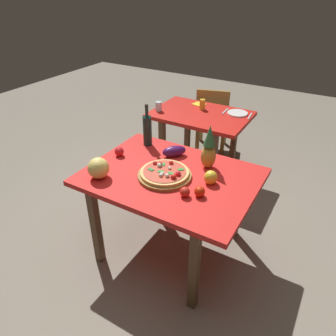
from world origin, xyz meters
TOP-DOWN VIEW (x-y plane):
  - ground_plane at (0.00, 0.00)m, footprint 10.00×10.00m
  - display_table at (0.00, 0.00)m, footprint 1.27×0.95m
  - background_table at (-0.34, 1.24)m, footprint 1.04×0.72m
  - dining_chair at (-0.43, 1.83)m, footprint 0.50×0.50m
  - pizza_board at (-0.02, -0.05)m, footprint 0.40×0.40m
  - pizza at (-0.02, -0.05)m, footprint 0.36×0.36m
  - wine_bottle at (-0.42, 0.33)m, footprint 0.08×0.08m
  - pineapple_left at (0.19, 0.24)m, footprint 0.12×0.12m
  - melon at (-0.44, -0.30)m, footprint 0.16×0.16m
  - bell_pepper at (0.30, 0.05)m, footprint 0.10×0.10m
  - eggplant at (-0.12, 0.26)m, footprint 0.20×0.21m
  - tomato_at_corner at (-0.51, 0.04)m, footprint 0.08×0.08m
  - tomato_near_board at (0.30, -0.14)m, footprint 0.07×0.07m
  - tomato_by_bottle at (0.22, -0.19)m, footprint 0.07×0.07m
  - drinking_glass_juice at (-0.38, 1.36)m, footprint 0.06×0.06m
  - drinking_glass_water at (-0.77, 1.07)m, footprint 0.07×0.07m
  - dinner_plate at (0.02, 1.42)m, footprint 0.22×0.22m
  - fork_utensil at (-0.12, 1.42)m, footprint 0.02×0.18m
  - knife_utensil at (0.16, 1.42)m, footprint 0.03×0.18m
  - napkin_folded at (-0.47, 1.48)m, footprint 0.16×0.15m

SIDE VIEW (x-z plane):
  - ground_plane at x=0.00m, z-range 0.00..0.00m
  - dining_chair at x=-0.43m, z-range 0.06..0.91m
  - background_table at x=-0.34m, z-range 0.26..1.00m
  - display_table at x=0.00m, z-range 0.29..1.03m
  - napkin_folded at x=-0.47m, z-range 0.74..0.75m
  - fork_utensil at x=-0.12m, z-range 0.74..0.75m
  - knife_utensil at x=0.16m, z-range 0.74..0.75m
  - dinner_plate at x=0.02m, z-range 0.74..0.76m
  - pizza_board at x=-0.02m, z-range 0.74..0.76m
  - tomato_by_bottle at x=0.22m, z-range 0.74..0.81m
  - tomato_near_board at x=0.30m, z-range 0.74..0.81m
  - tomato_at_corner at x=-0.51m, z-range 0.74..0.82m
  - pizza at x=-0.02m, z-range 0.75..0.81m
  - eggplant at x=-0.12m, z-range 0.74..0.83m
  - bell_pepper at x=0.30m, z-range 0.73..0.84m
  - drinking_glass_water at x=-0.77m, z-range 0.74..0.84m
  - drinking_glass_juice at x=-0.38m, z-range 0.74..0.85m
  - melon at x=-0.44m, z-range 0.74..0.90m
  - wine_bottle at x=-0.42m, z-range 0.70..1.07m
  - pineapple_left at x=0.19m, z-range 0.72..1.08m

